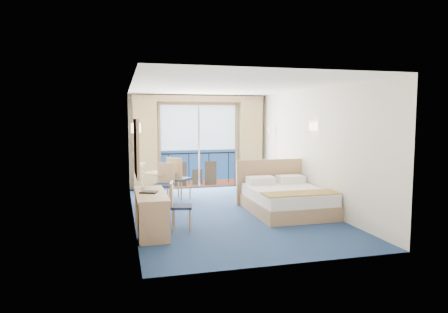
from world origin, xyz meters
TOP-DOWN VIEW (x-y plane):
  - floor at (0.00, 0.00)m, footprint 6.50×6.50m
  - room_walls at (0.00, 0.00)m, footprint 4.04×6.54m
  - balcony_door at (-0.01, 3.22)m, footprint 2.36×0.03m
  - curtain_left at (-1.55, 3.07)m, footprint 0.65×0.22m
  - curtain_right at (1.55, 3.07)m, footprint 0.65×0.22m
  - pelmet at (0.00, 3.10)m, footprint 3.80×0.25m
  - mirror at (-1.97, -1.50)m, footprint 0.05×1.25m
  - wall_print at (-1.97, 0.45)m, footprint 0.04×0.42m
  - sconce_left at (-1.94, -0.60)m, footprint 0.18×0.18m
  - sconce_right at (1.94, -0.15)m, footprint 0.18×0.18m
  - bed at (1.21, -0.38)m, footprint 1.68×2.00m
  - nightstand at (1.78, 1.09)m, footprint 0.41×0.39m
  - phone at (1.75, 1.04)m, footprint 0.23×0.20m
  - armchair at (1.63, 1.24)m, footprint 0.86×0.88m
  - floor_lamp at (1.88, 2.26)m, footprint 0.24×0.24m
  - desk at (-1.73, -1.60)m, footprint 0.52×1.53m
  - desk_chair at (-1.25, -1.11)m, footprint 0.45×0.44m
  - folder at (-1.76, -1.16)m, footprint 0.35×0.30m
  - desk_lamp at (-1.84, -0.66)m, footprint 0.12×0.12m
  - round_table at (-1.27, 1.57)m, footprint 0.78×0.78m
  - table_chair_a at (-0.87, 1.55)m, footprint 0.65×0.65m
  - table_chair_b at (-1.25, 1.09)m, footprint 0.56×0.57m

SIDE VIEW (x-z plane):
  - floor at x=0.00m, z-range 0.00..0.00m
  - nightstand at x=1.78m, z-range 0.00..0.53m
  - bed at x=1.21m, z-range -0.23..0.83m
  - armchair at x=1.63m, z-range 0.00..0.74m
  - desk at x=-1.73m, z-range 0.04..0.75m
  - desk_chair at x=-1.25m, z-range 0.06..0.94m
  - round_table at x=-1.27m, z-range 0.18..0.88m
  - table_chair_b at x=-1.25m, z-range 0.06..1.03m
  - phone at x=1.75m, z-range 0.53..0.62m
  - table_chair_a at x=-0.87m, z-range 0.07..1.13m
  - folder at x=-1.76m, z-range 0.72..0.74m
  - desk_lamp at x=-1.84m, z-range 0.83..1.30m
  - balcony_door at x=-0.01m, z-range -0.12..2.40m
  - curtain_left at x=-1.55m, z-range 0.00..2.55m
  - curtain_right at x=1.55m, z-range 0.00..2.55m
  - floor_lamp at x=1.88m, z-range 0.45..2.19m
  - mirror at x=-1.97m, z-range 1.08..2.03m
  - wall_print at x=-1.97m, z-range 1.34..1.86m
  - room_walls at x=0.00m, z-range 0.42..3.14m
  - sconce_left at x=-1.94m, z-range 1.76..1.94m
  - sconce_right at x=1.94m, z-range 1.76..1.94m
  - pelmet at x=0.00m, z-range 2.49..2.67m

